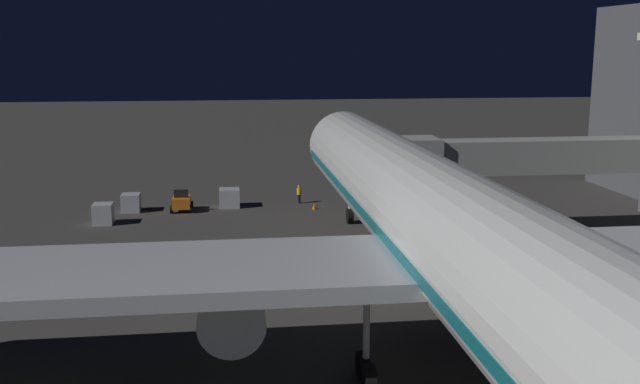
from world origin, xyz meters
TOP-DOWN VIEW (x-y plane):
  - ground_plane at (0.00, 0.00)m, footprint 320.00×320.00m
  - airliner_at_gate at (0.00, 9.52)m, footprint 53.04×64.65m
  - jet_bridge at (-11.10, -12.02)m, footprint 20.50×3.40m
  - baggage_tug_spare at (13.59, -22.68)m, footprint 1.86×2.34m
  - baggage_container_mid_row at (19.52, -18.71)m, footprint 1.53×1.61m
  - baggage_container_far_row at (9.50, -23.84)m, footprint 1.76×1.83m
  - baggage_container_spare at (17.88, -23.12)m, footprint 1.55×1.66m
  - ground_crew_near_nose_gear at (3.25, -24.59)m, footprint 0.40×0.40m
  - traffic_cone_nose_port at (-2.20, -21.95)m, footprint 0.36×0.36m
  - traffic_cone_nose_starboard at (2.20, -21.95)m, footprint 0.36×0.36m

SIDE VIEW (x-z plane):
  - ground_plane at x=0.00m, z-range 0.00..0.00m
  - traffic_cone_nose_port at x=-2.20m, z-range 0.00..0.55m
  - traffic_cone_nose_starboard at x=2.20m, z-range 0.00..0.55m
  - baggage_container_spare at x=17.88m, z-range 0.00..1.52m
  - baggage_tug_spare at x=13.59m, z-range -0.20..1.75m
  - baggage_container_far_row at x=9.50m, z-range 0.00..1.62m
  - baggage_container_mid_row at x=19.52m, z-range 0.00..1.66m
  - ground_crew_near_nose_gear at x=3.25m, z-range 0.08..1.78m
  - airliner_at_gate at x=0.00m, z-range -4.07..15.50m
  - jet_bridge at x=-11.10m, z-range 2.13..9.47m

